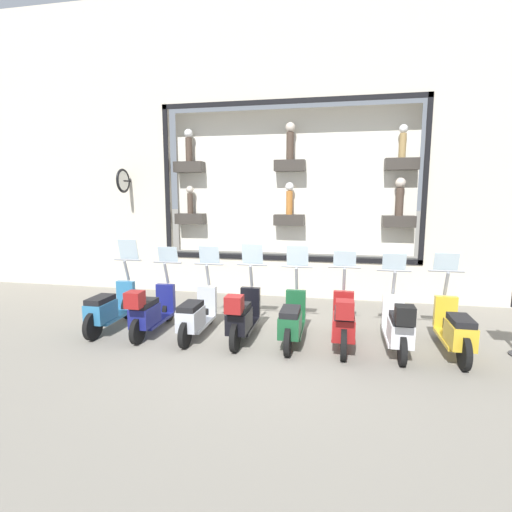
# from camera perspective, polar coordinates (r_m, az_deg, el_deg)

# --- Properties ---
(ground_plane) EXTENTS (120.00, 120.00, 0.00)m
(ground_plane) POSITION_cam_1_polar(r_m,az_deg,el_deg) (7.21, 0.90, -12.53)
(ground_plane) COLOR gray
(building_facade) EXTENTS (1.23, 36.00, 7.55)m
(building_facade) POSITION_cam_1_polar(r_m,az_deg,el_deg) (10.35, 4.80, 15.59)
(building_facade) COLOR beige
(building_facade) RESTS_ON ground_plane
(scooter_yellow_0) EXTENTS (1.80, 0.61, 1.59)m
(scooter_yellow_0) POSITION_cam_1_polar(r_m,az_deg,el_deg) (7.36, 26.55, -9.44)
(scooter_yellow_0) COLOR black
(scooter_yellow_0) RESTS_ON ground_plane
(scooter_white_1) EXTENTS (1.79, 0.61, 1.55)m
(scooter_white_1) POSITION_cam_1_polar(r_m,az_deg,el_deg) (7.10, 19.68, -9.44)
(scooter_white_1) COLOR black
(scooter_white_1) RESTS_ON ground_plane
(scooter_red_2) EXTENTS (1.81, 0.60, 1.58)m
(scooter_red_2) POSITION_cam_1_polar(r_m,az_deg,el_deg) (7.03, 12.40, -9.14)
(scooter_red_2) COLOR black
(scooter_red_2) RESTS_ON ground_plane
(scooter_green_3) EXTENTS (1.80, 0.60, 1.66)m
(scooter_green_3) POSITION_cam_1_polar(r_m,az_deg,el_deg) (7.14, 5.15, -9.14)
(scooter_green_3) COLOR black
(scooter_green_3) RESTS_ON ground_plane
(scooter_black_4) EXTENTS (1.80, 0.60, 1.67)m
(scooter_black_4) POSITION_cam_1_polar(r_m,az_deg,el_deg) (7.22, -2.01, -8.52)
(scooter_black_4) COLOR black
(scooter_black_4) RESTS_ON ground_plane
(scooter_silver_5) EXTENTS (1.79, 0.60, 1.60)m
(scooter_silver_5) POSITION_cam_1_polar(r_m,az_deg,el_deg) (7.54, -8.55, -8.29)
(scooter_silver_5) COLOR black
(scooter_silver_5) RESTS_ON ground_plane
(scooter_navy_6) EXTENTS (1.79, 0.61, 1.56)m
(scooter_navy_6) POSITION_cam_1_polar(r_m,az_deg,el_deg) (7.81, -14.91, -7.56)
(scooter_navy_6) COLOR black
(scooter_navy_6) RESTS_ON ground_plane
(scooter_teal_7) EXTENTS (1.80, 0.61, 1.69)m
(scooter_teal_7) POSITION_cam_1_polar(r_m,az_deg,el_deg) (8.30, -20.22, -7.00)
(scooter_teal_7) COLOR black
(scooter_teal_7) RESTS_ON ground_plane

